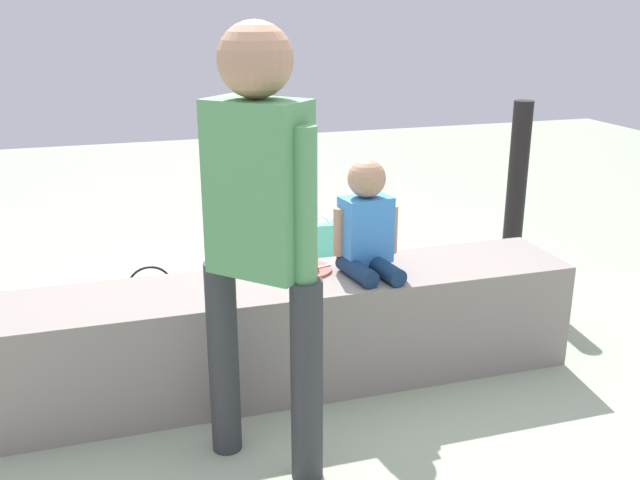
{
  "coord_description": "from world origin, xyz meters",
  "views": [
    {
      "loc": [
        -0.69,
        -2.69,
        1.57
      ],
      "look_at": [
        0.06,
        -0.25,
        0.72
      ],
      "focal_mm": 40.25,
      "sensor_mm": 36.0,
      "label": 1
    }
  ],
  "objects_px": {
    "child_seated": "(367,223)",
    "water_bottle_far_side": "(92,327)",
    "gift_bag": "(330,246)",
    "water_bottle_near_gift": "(271,259)",
    "party_cup_red": "(129,340)",
    "handbag_brown_canvas": "(429,302)",
    "cake_plate": "(306,266)",
    "cake_box_white": "(287,315)",
    "handbag_black_leather": "(151,303)",
    "adult_standing": "(259,217)"
  },
  "relations": [
    {
      "from": "water_bottle_near_gift",
      "to": "cake_box_white",
      "type": "bearing_deg",
      "value": -97.31
    },
    {
      "from": "child_seated",
      "to": "party_cup_red",
      "type": "height_order",
      "value": "child_seated"
    },
    {
      "from": "adult_standing",
      "to": "gift_bag",
      "type": "distance_m",
      "value": 2.13
    },
    {
      "from": "water_bottle_far_side",
      "to": "gift_bag",
      "type": "bearing_deg",
      "value": 24.44
    },
    {
      "from": "water_bottle_near_gift",
      "to": "water_bottle_far_side",
      "type": "xyz_separation_m",
      "value": [
        -1.04,
        -0.64,
        -0.01
      ]
    },
    {
      "from": "water_bottle_far_side",
      "to": "party_cup_red",
      "type": "relative_size",
      "value": 1.94
    },
    {
      "from": "child_seated",
      "to": "water_bottle_near_gift",
      "type": "xyz_separation_m",
      "value": [
        -0.12,
        1.26,
        -0.59
      ]
    },
    {
      "from": "child_seated",
      "to": "handbag_black_leather",
      "type": "height_order",
      "value": "child_seated"
    },
    {
      "from": "party_cup_red",
      "to": "handbag_brown_canvas",
      "type": "distance_m",
      "value": 1.51
    },
    {
      "from": "handbag_black_leather",
      "to": "adult_standing",
      "type": "bearing_deg",
      "value": -77.79
    },
    {
      "from": "water_bottle_far_side",
      "to": "cake_box_white",
      "type": "xyz_separation_m",
      "value": [
        0.95,
        -0.09,
        -0.03
      ]
    },
    {
      "from": "gift_bag",
      "to": "party_cup_red",
      "type": "height_order",
      "value": "gift_bag"
    },
    {
      "from": "child_seated",
      "to": "water_bottle_near_gift",
      "type": "distance_m",
      "value": 1.4
    },
    {
      "from": "gift_bag",
      "to": "handbag_black_leather",
      "type": "xyz_separation_m",
      "value": [
        -1.12,
        -0.46,
        -0.05
      ]
    },
    {
      "from": "gift_bag",
      "to": "water_bottle_near_gift",
      "type": "xyz_separation_m",
      "value": [
        -0.37,
        -0.01,
        -0.05
      ]
    },
    {
      "from": "cake_plate",
      "to": "gift_bag",
      "type": "bearing_deg",
      "value": 67.65
    },
    {
      "from": "handbag_black_leather",
      "to": "gift_bag",
      "type": "bearing_deg",
      "value": 22.21
    },
    {
      "from": "gift_bag",
      "to": "adult_standing",
      "type": "bearing_deg",
      "value": -114.46
    },
    {
      "from": "child_seated",
      "to": "water_bottle_far_side",
      "type": "height_order",
      "value": "child_seated"
    },
    {
      "from": "child_seated",
      "to": "cake_box_white",
      "type": "relative_size",
      "value": 1.57
    },
    {
      "from": "adult_standing",
      "to": "cake_box_white",
      "type": "xyz_separation_m",
      "value": [
        0.36,
        1.07,
        -0.86
      ]
    },
    {
      "from": "water_bottle_near_gift",
      "to": "handbag_black_leather",
      "type": "bearing_deg",
      "value": -148.89
    },
    {
      "from": "child_seated",
      "to": "cake_plate",
      "type": "bearing_deg",
      "value": 163.27
    },
    {
      "from": "gift_bag",
      "to": "water_bottle_near_gift",
      "type": "height_order",
      "value": "gift_bag"
    },
    {
      "from": "cake_box_white",
      "to": "handbag_black_leather",
      "type": "xyz_separation_m",
      "value": [
        -0.65,
        0.28,
        0.04
      ]
    },
    {
      "from": "water_bottle_far_side",
      "to": "party_cup_red",
      "type": "bearing_deg",
      "value": -35.49
    },
    {
      "from": "adult_standing",
      "to": "water_bottle_far_side",
      "type": "relative_size",
      "value": 7.9
    },
    {
      "from": "adult_standing",
      "to": "water_bottle_near_gift",
      "type": "height_order",
      "value": "adult_standing"
    },
    {
      "from": "adult_standing",
      "to": "cake_plate",
      "type": "bearing_deg",
      "value": 61.61
    },
    {
      "from": "cake_box_white",
      "to": "handbag_brown_canvas",
      "type": "relative_size",
      "value": 1.07
    },
    {
      "from": "handbag_black_leather",
      "to": "handbag_brown_canvas",
      "type": "height_order",
      "value": "handbag_black_leather"
    },
    {
      "from": "cake_plate",
      "to": "water_bottle_far_side",
      "type": "height_order",
      "value": "cake_plate"
    },
    {
      "from": "water_bottle_far_side",
      "to": "handbag_brown_canvas",
      "type": "distance_m",
      "value": 1.69
    },
    {
      "from": "child_seated",
      "to": "gift_bag",
      "type": "relative_size",
      "value": 1.42
    },
    {
      "from": "cake_plate",
      "to": "party_cup_red",
      "type": "bearing_deg",
      "value": 149.95
    },
    {
      "from": "party_cup_red",
      "to": "cake_box_white",
      "type": "relative_size",
      "value": 0.32
    },
    {
      "from": "handbag_brown_canvas",
      "to": "party_cup_red",
      "type": "bearing_deg",
      "value": 175.6
    },
    {
      "from": "child_seated",
      "to": "water_bottle_far_side",
      "type": "relative_size",
      "value": 2.5
    },
    {
      "from": "gift_bag",
      "to": "handbag_black_leather",
      "type": "bearing_deg",
      "value": -157.79
    },
    {
      "from": "water_bottle_far_side",
      "to": "party_cup_red",
      "type": "distance_m",
      "value": 0.21
    },
    {
      "from": "water_bottle_far_side",
      "to": "child_seated",
      "type": "bearing_deg",
      "value": -28.34
    },
    {
      "from": "child_seated",
      "to": "handbag_black_leather",
      "type": "relative_size",
      "value": 1.53
    },
    {
      "from": "cake_plate",
      "to": "water_bottle_far_side",
      "type": "bearing_deg",
      "value": 148.92
    },
    {
      "from": "party_cup_red",
      "to": "gift_bag",
      "type": "bearing_deg",
      "value": 31.42
    },
    {
      "from": "child_seated",
      "to": "cake_box_white",
      "type": "height_order",
      "value": "child_seated"
    },
    {
      "from": "adult_standing",
      "to": "cake_box_white",
      "type": "distance_m",
      "value": 1.42
    },
    {
      "from": "cake_plate",
      "to": "gift_bag",
      "type": "height_order",
      "value": "cake_plate"
    },
    {
      "from": "cake_plate",
      "to": "handbag_black_leather",
      "type": "xyz_separation_m",
      "value": [
        -0.62,
        0.74,
        -0.4
      ]
    },
    {
      "from": "gift_bag",
      "to": "water_bottle_far_side",
      "type": "bearing_deg",
      "value": -155.56
    },
    {
      "from": "water_bottle_far_side",
      "to": "handbag_black_leather",
      "type": "bearing_deg",
      "value": 32.09
    }
  ]
}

